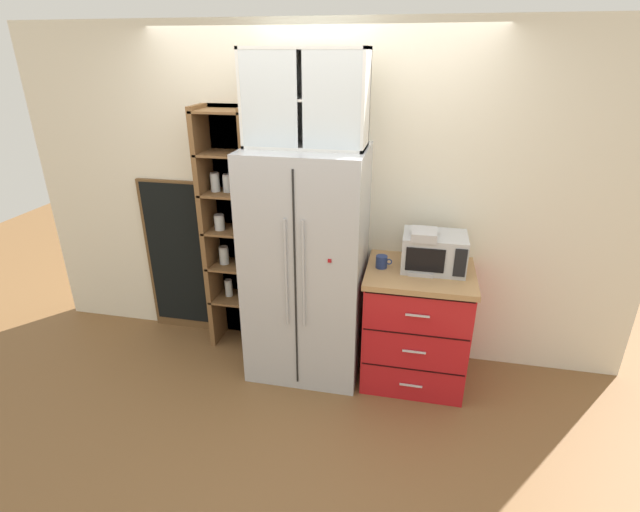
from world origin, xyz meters
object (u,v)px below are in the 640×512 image
(coffee_maker, at_px, (423,250))
(microwave, at_px, (434,252))
(bottle_green, at_px, (422,250))
(mug_navy, at_px, (382,262))
(chalkboard_menu, at_px, (179,258))
(refrigerator, at_px, (307,266))

(coffee_maker, bearing_deg, microwave, 27.61)
(bottle_green, bearing_deg, mug_navy, -165.46)
(coffee_maker, distance_m, chalkboard_menu, 2.09)
(coffee_maker, height_order, bottle_green, coffee_maker)
(coffee_maker, distance_m, mug_navy, 0.30)
(refrigerator, xyz_separation_m, microwave, (0.91, 0.07, 0.16))
(mug_navy, bearing_deg, coffee_maker, 3.39)
(mug_navy, xyz_separation_m, bottle_green, (0.28, 0.07, 0.09))
(chalkboard_menu, bearing_deg, bottle_green, -6.39)
(mug_navy, relative_size, chalkboard_menu, 0.09)
(microwave, distance_m, bottle_green, 0.08)
(mug_navy, distance_m, bottle_green, 0.30)
(refrigerator, distance_m, microwave, 0.92)
(chalkboard_menu, bearing_deg, microwave, -6.51)
(bottle_green, distance_m, chalkboard_menu, 2.08)
(microwave, relative_size, bottle_green, 1.50)
(bottle_green, xyz_separation_m, chalkboard_menu, (-2.04, 0.23, -0.34))
(refrigerator, height_order, bottle_green, refrigerator)
(refrigerator, distance_m, mug_navy, 0.56)
(refrigerator, height_order, microwave, refrigerator)
(refrigerator, distance_m, bottle_green, 0.85)
(mug_navy, bearing_deg, bottle_green, 14.54)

